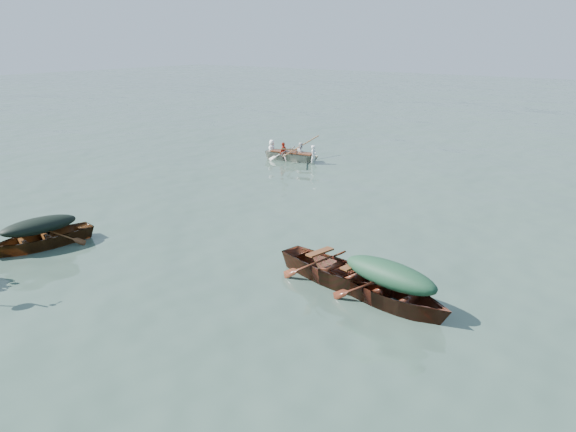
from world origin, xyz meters
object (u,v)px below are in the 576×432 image
object	(u,v)px
dark_covered_boat	(42,247)
rowed_boat	(292,161)
open_wooden_boat	(336,283)
green_tarp_boat	(388,304)

from	to	relation	value
dark_covered_boat	rowed_boat	xyz separation A→B (m)	(-1.08, 12.24, 0.00)
dark_covered_boat	open_wooden_boat	xyz separation A→B (m)	(7.22, 2.66, 0.00)
open_wooden_boat	rowed_boat	distance (m)	12.67
dark_covered_boat	rowed_boat	distance (m)	12.29
green_tarp_boat	open_wooden_boat	xyz separation A→B (m)	(-1.39, 0.24, 0.00)
green_tarp_boat	rowed_boat	distance (m)	13.79
open_wooden_boat	rowed_boat	world-z (taller)	open_wooden_boat
open_wooden_boat	rowed_boat	size ratio (longest dim) A/B	1.18
dark_covered_boat	open_wooden_boat	distance (m)	7.69
dark_covered_boat	open_wooden_boat	size ratio (longest dim) A/B	0.83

